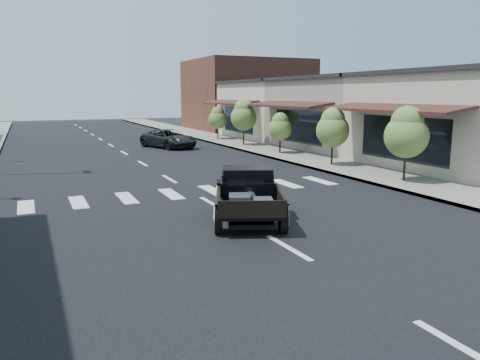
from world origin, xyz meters
name	(u,v)px	position (x,y,z in m)	size (l,w,h in m)	color
ground	(236,218)	(0.00, 0.00, 0.00)	(120.00, 120.00, 0.00)	black
road	(131,157)	(0.00, 15.00, 0.01)	(14.00, 80.00, 0.02)	black
road_markings	(152,169)	(0.00, 10.00, 0.00)	(12.00, 60.00, 0.06)	silver
sidewalk_right	(261,149)	(8.50, 15.00, 0.07)	(3.00, 80.00, 0.15)	gray
storefront_mid	(362,115)	(15.00, 13.00, 2.25)	(10.00, 9.00, 4.50)	gray
storefront_far	(293,111)	(15.00, 22.00, 2.25)	(10.00, 9.00, 4.50)	beige
far_building_right	(247,95)	(15.50, 32.00, 3.50)	(11.00, 10.00, 7.00)	brown
small_tree_a	(406,145)	(8.30, 2.01, 1.59)	(1.73, 1.73, 2.88)	#5B7736
small_tree_b	(332,137)	(8.30, 6.94, 1.50)	(1.62, 1.62, 2.71)	#5B7736
small_tree_c	(280,133)	(8.30, 12.18, 1.30)	(1.38, 1.38, 2.30)	#5B7736
small_tree_d	(244,123)	(8.30, 17.32, 1.65)	(1.80, 1.80, 3.00)	#5B7736
small_tree_e	(218,123)	(8.30, 22.12, 1.36)	(1.45, 1.45, 2.42)	#5B7736
hotrod_pickup	(248,193)	(0.29, -0.16, 0.76)	(2.04, 4.37, 1.52)	black
second_car	(169,139)	(3.32, 18.65, 0.62)	(2.06, 4.47, 1.24)	black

